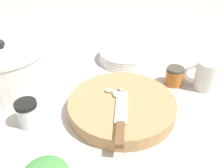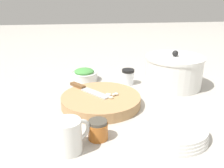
{
  "view_description": "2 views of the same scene",
  "coord_description": "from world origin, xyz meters",
  "px_view_note": "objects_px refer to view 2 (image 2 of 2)",
  "views": [
    {
      "loc": [
        -0.45,
        -0.44,
        0.49
      ],
      "look_at": [
        -0.01,
        -0.01,
        0.07
      ],
      "focal_mm": 40.0,
      "sensor_mm": 36.0,
      "label": 1
    },
    {
      "loc": [
        0.88,
        -0.13,
        0.44
      ],
      "look_at": [
        -0.04,
        -0.01,
        0.08
      ],
      "focal_mm": 40.0,
      "sensor_mm": 36.0,
      "label": 2
    }
  ],
  "objects_px": {
    "spice_jar": "(128,77)",
    "plate_stack": "(172,131)",
    "herb_bowl": "(84,75)",
    "chef_knife": "(87,89)",
    "honey_jar": "(98,130)",
    "coffee_mug": "(69,136)",
    "stock_pot": "(174,71)",
    "cutting_board": "(101,100)",
    "garlic_cloves": "(112,95)"
  },
  "relations": [
    {
      "from": "spice_jar",
      "to": "plate_stack",
      "type": "distance_m",
      "value": 0.48
    },
    {
      "from": "herb_bowl",
      "to": "spice_jar",
      "type": "bearing_deg",
      "value": 69.49
    },
    {
      "from": "chef_knife",
      "to": "honey_jar",
      "type": "bearing_deg",
      "value": 54.86
    },
    {
      "from": "coffee_mug",
      "to": "stock_pot",
      "type": "xyz_separation_m",
      "value": [
        -0.46,
        0.47,
        0.02
      ]
    },
    {
      "from": "cutting_board",
      "to": "plate_stack",
      "type": "height_order",
      "value": "same"
    },
    {
      "from": "chef_knife",
      "to": "coffee_mug",
      "type": "bearing_deg",
      "value": 40.35
    },
    {
      "from": "coffee_mug",
      "to": "honey_jar",
      "type": "distance_m",
      "value": 0.1
    },
    {
      "from": "spice_jar",
      "to": "honey_jar",
      "type": "relative_size",
      "value": 1.19
    },
    {
      "from": "stock_pot",
      "to": "chef_knife",
      "type": "bearing_deg",
      "value": -75.81
    },
    {
      "from": "garlic_cloves",
      "to": "spice_jar",
      "type": "xyz_separation_m",
      "value": [
        -0.23,
        0.11,
        -0.01
      ]
    },
    {
      "from": "garlic_cloves",
      "to": "plate_stack",
      "type": "distance_m",
      "value": 0.29
    },
    {
      "from": "cutting_board",
      "to": "stock_pot",
      "type": "relative_size",
      "value": 1.17
    },
    {
      "from": "cutting_board",
      "to": "honey_jar",
      "type": "bearing_deg",
      "value": -6.66
    },
    {
      "from": "cutting_board",
      "to": "herb_bowl",
      "type": "distance_m",
      "value": 0.31
    },
    {
      "from": "spice_jar",
      "to": "coffee_mug",
      "type": "bearing_deg",
      "value": -27.28
    },
    {
      "from": "herb_bowl",
      "to": "stock_pot",
      "type": "bearing_deg",
      "value": 72.74
    },
    {
      "from": "garlic_cloves",
      "to": "coffee_mug",
      "type": "xyz_separation_m",
      "value": [
        0.28,
        -0.16,
        0.0
      ]
    },
    {
      "from": "herb_bowl",
      "to": "cutting_board",
      "type": "bearing_deg",
      "value": 11.53
    },
    {
      "from": "chef_knife",
      "to": "honey_jar",
      "type": "height_order",
      "value": "honey_jar"
    },
    {
      "from": "cutting_board",
      "to": "spice_jar",
      "type": "height_order",
      "value": "spice_jar"
    },
    {
      "from": "cutting_board",
      "to": "coffee_mug",
      "type": "distance_m",
      "value": 0.31
    },
    {
      "from": "herb_bowl",
      "to": "honey_jar",
      "type": "bearing_deg",
      "value": 3.57
    },
    {
      "from": "chef_knife",
      "to": "coffee_mug",
      "type": "xyz_separation_m",
      "value": [
        0.35,
        -0.06,
        0.0
      ]
    },
    {
      "from": "coffee_mug",
      "to": "stock_pot",
      "type": "relative_size",
      "value": 0.39
    },
    {
      "from": "stock_pot",
      "to": "garlic_cloves",
      "type": "bearing_deg",
      "value": -60.52
    },
    {
      "from": "chef_knife",
      "to": "honey_jar",
      "type": "distance_m",
      "value": 0.3
    },
    {
      "from": "cutting_board",
      "to": "honey_jar",
      "type": "distance_m",
      "value": 0.24
    },
    {
      "from": "garlic_cloves",
      "to": "plate_stack",
      "type": "relative_size",
      "value": 0.23
    },
    {
      "from": "honey_jar",
      "to": "stock_pot",
      "type": "height_order",
      "value": "stock_pot"
    },
    {
      "from": "herb_bowl",
      "to": "chef_knife",
      "type": "bearing_deg",
      "value": 1.52
    },
    {
      "from": "chef_knife",
      "to": "spice_jar",
      "type": "height_order",
      "value": "spice_jar"
    },
    {
      "from": "chef_knife",
      "to": "stock_pot",
      "type": "relative_size",
      "value": 0.69
    },
    {
      "from": "plate_stack",
      "to": "garlic_cloves",
      "type": "bearing_deg",
      "value": -145.91
    },
    {
      "from": "garlic_cloves",
      "to": "coffee_mug",
      "type": "distance_m",
      "value": 0.32
    },
    {
      "from": "plate_stack",
      "to": "stock_pot",
      "type": "xyz_separation_m",
      "value": [
        -0.42,
        0.15,
        0.05
      ]
    },
    {
      "from": "spice_jar",
      "to": "herb_bowl",
      "type": "bearing_deg",
      "value": -110.51
    },
    {
      "from": "cutting_board",
      "to": "honey_jar",
      "type": "height_order",
      "value": "honey_jar"
    },
    {
      "from": "plate_stack",
      "to": "honey_jar",
      "type": "relative_size",
      "value": 3.59
    },
    {
      "from": "herb_bowl",
      "to": "garlic_cloves",
      "type": "bearing_deg",
      "value": 18.56
    },
    {
      "from": "herb_bowl",
      "to": "plate_stack",
      "type": "xyz_separation_m",
      "value": [
        0.55,
        0.27,
        -0.01
      ]
    },
    {
      "from": "garlic_cloves",
      "to": "stock_pot",
      "type": "distance_m",
      "value": 0.36
    },
    {
      "from": "spice_jar",
      "to": "honey_jar",
      "type": "bearing_deg",
      "value": -21.18
    },
    {
      "from": "cutting_board",
      "to": "chef_knife",
      "type": "relative_size",
      "value": 1.7
    },
    {
      "from": "chef_knife",
      "to": "herb_bowl",
      "type": "xyz_separation_m",
      "value": [
        -0.23,
        -0.01,
        -0.01
      ]
    },
    {
      "from": "cutting_board",
      "to": "herb_bowl",
      "type": "xyz_separation_m",
      "value": [
        -0.3,
        -0.06,
        0.01
      ]
    },
    {
      "from": "herb_bowl",
      "to": "honey_jar",
      "type": "xyz_separation_m",
      "value": [
        0.54,
        0.03,
        0.0
      ]
    },
    {
      "from": "plate_stack",
      "to": "spice_jar",
      "type": "bearing_deg",
      "value": -173.14
    },
    {
      "from": "cutting_board",
      "to": "herb_bowl",
      "type": "height_order",
      "value": "herb_bowl"
    },
    {
      "from": "garlic_cloves",
      "to": "honey_jar",
      "type": "distance_m",
      "value": 0.24
    },
    {
      "from": "garlic_cloves",
      "to": "coffee_mug",
      "type": "bearing_deg",
      "value": -29.06
    }
  ]
}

